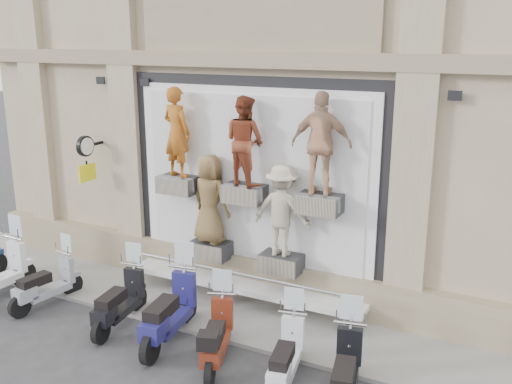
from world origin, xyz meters
TOP-DOWN VIEW (x-y plane):
  - ground at (0.00, 0.00)m, footprint 90.00×90.00m
  - sidewalk at (0.00, 2.10)m, footprint 16.00×2.20m
  - building at (0.00, 7.00)m, footprint 14.00×8.60m
  - shop_vitrine at (0.10, 2.73)m, footprint 5.60×0.87m
  - guard_rail at (0.00, 2.00)m, footprint 5.06×0.10m
  - clock_sign_bracket at (-3.90, 2.47)m, footprint 0.10×0.80m
  - scooter_c at (-3.50, 0.65)m, footprint 0.72×1.74m
  - scooter_d at (-1.62, 0.66)m, footprint 0.78×1.86m
  - scooter_e at (-0.46, 0.62)m, footprint 0.91×2.12m
  - scooter_f at (0.65, 0.39)m, footprint 1.11×1.84m
  - scooter_g at (1.92, 0.34)m, footprint 0.84×1.79m
  - scooter_h at (2.89, 0.27)m, footprint 0.91×1.92m

SIDE VIEW (x-z plane):
  - ground at x=0.00m, z-range 0.00..0.00m
  - sidewalk at x=0.00m, z-range 0.00..0.08m
  - guard_rail at x=0.00m, z-range 0.00..0.93m
  - scooter_c at x=-3.50m, z-range 0.00..1.38m
  - scooter_g at x=1.92m, z-range 0.00..1.40m
  - scooter_f at x=0.65m, z-range 0.00..1.44m
  - scooter_d at x=-1.62m, z-range 0.00..1.46m
  - scooter_h at x=2.89m, z-range 0.00..1.50m
  - scooter_e at x=-0.46m, z-range 0.00..1.67m
  - shop_vitrine at x=0.10m, z-range 0.30..4.60m
  - clock_sign_bracket at x=-3.90m, z-range 2.29..3.31m
  - building at x=0.00m, z-range 0.00..12.00m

